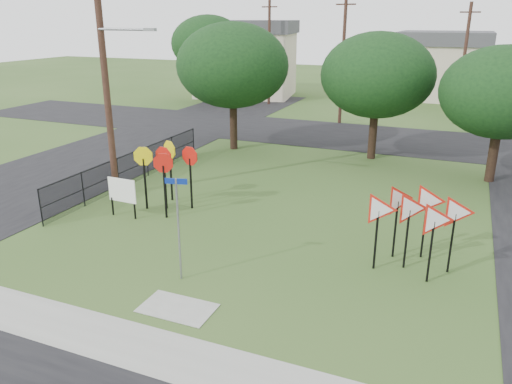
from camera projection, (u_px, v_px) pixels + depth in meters
ground at (218, 269)px, 15.56m from camera, size 140.00×140.00×0.00m
sidewalk at (138, 346)px, 11.90m from camera, size 30.00×1.60×0.02m
planting_strip at (105, 378)px, 10.86m from camera, size 30.00×0.80×0.02m
street_left at (110, 154)px, 28.63m from camera, size 8.00×50.00×0.02m
street_far at (354, 136)px, 32.97m from camera, size 60.00×8.00×0.02m
curb_pad at (177, 308)px, 13.47m from camera, size 2.00×1.20×0.02m
street_name_sign at (178, 223)px, 14.43m from camera, size 0.64×0.18×3.17m
stop_sign_cluster at (166, 163)px, 19.91m from camera, size 2.48×2.11×2.63m
yield_sign_cluster at (417, 212)px, 15.11m from camera, size 3.24×1.88×2.55m
info_board at (122, 192)px, 19.33m from camera, size 1.27×0.08×1.58m
utility_pole_main at (106, 75)px, 20.39m from camera, size 3.55×0.33×10.00m
far_pole_a at (343, 59)px, 35.66m from camera, size 1.40×0.24×9.00m
far_pole_b at (464, 62)px, 36.31m from camera, size 1.40×0.24×8.50m
far_pole_c at (269, 52)px, 43.80m from camera, size 1.40×0.24×9.00m
fence_run at (133, 167)px, 23.51m from camera, size 0.05×11.55×1.50m
house_left at (246, 58)px, 49.05m from camera, size 10.58×8.88×7.20m
house_mid at (442, 65)px, 47.89m from camera, size 8.40×8.40×6.20m
tree_near_left at (233, 66)px, 28.33m from camera, size 6.40×6.40×7.27m
tree_near_mid at (377, 75)px, 26.39m from camera, size 6.00×6.00×6.80m
tree_near_right at (503, 92)px, 22.57m from camera, size 5.60×5.60×6.33m
tree_far_left at (208, 44)px, 45.80m from camera, size 6.80×6.80×7.73m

